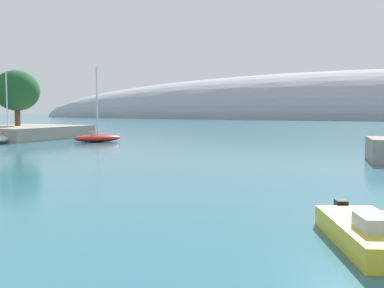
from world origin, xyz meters
TOP-DOWN VIEW (x-y plane):
  - shore_outcrop at (-27.17, 39.42)m, footprint 12.94×14.22m
  - tree_clump_shore at (-28.75, 39.97)m, footprint 6.12×6.12m
  - distant_ridge at (11.99, 188.94)m, footprint 348.97×67.06m
  - sailboat_red_near_shore at (-13.91, 38.15)m, footprint 5.17×5.86m
  - sailboat_white_mid_mooring at (-23.36, 33.50)m, footprint 4.21×7.31m
  - motorboat_yellow_foreground at (16.68, 10.32)m, footprint 3.43×4.92m

SIDE VIEW (x-z plane):
  - distant_ridge at x=11.99m, z-range -20.56..20.56m
  - motorboat_yellow_foreground at x=16.68m, z-range -0.16..0.87m
  - sailboat_white_mid_mooring at x=-23.36m, z-range -3.60..4.59m
  - sailboat_red_near_shore at x=-13.91m, z-range -3.86..4.97m
  - shore_outcrop at x=-27.17m, z-range 0.00..1.63m
  - tree_clump_shore at x=-28.75m, z-range 2.64..10.21m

